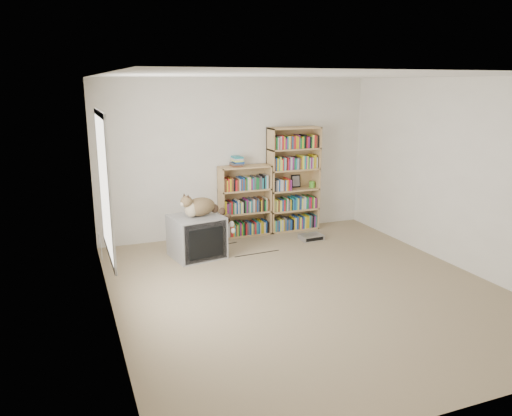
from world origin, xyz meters
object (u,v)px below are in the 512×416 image
object	(u,v)px
cat	(205,209)
dvd_player	(311,237)
bookcase_tall	(293,182)
bookcase_short	(244,204)
crt_tv	(196,236)

from	to	relation	value
cat	dvd_player	size ratio (longest dim) A/B	2.20
bookcase_tall	bookcase_short	size ratio (longest dim) A/B	1.51
crt_tv	bookcase_tall	bearing A→B (deg)	12.31
bookcase_tall	crt_tv	bearing A→B (deg)	-158.15
bookcase_short	dvd_player	bearing A→B (deg)	-35.68
crt_tv	dvd_player	size ratio (longest dim) A/B	2.20
crt_tv	bookcase_short	world-z (taller)	bookcase_short
crt_tv	bookcase_short	xyz separation A→B (m)	(1.00, 0.75, 0.23)
cat	bookcase_short	size ratio (longest dim) A/B	0.69
cat	crt_tv	bearing A→B (deg)	151.08
bookcase_tall	bookcase_short	bearing A→B (deg)	179.93
bookcase_tall	dvd_player	xyz separation A→B (m)	(0.03, -0.64, -0.78)
cat	bookcase_short	distance (m)	1.18
cat	dvd_player	xyz separation A→B (m)	(1.78, 0.13, -0.65)
crt_tv	bookcase_tall	size ratio (longest dim) A/B	0.45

